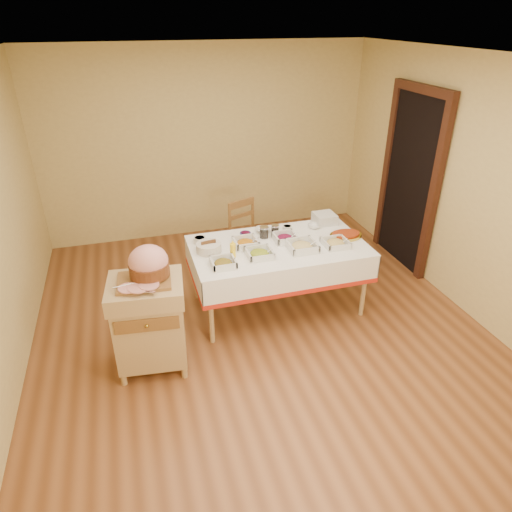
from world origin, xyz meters
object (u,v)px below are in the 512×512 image
Objects in this scene: dining_table at (278,259)px; bread_basket at (209,247)px; butcher_cart at (149,320)px; brass_platter at (346,235)px; ham_on_board at (148,266)px; dining_chair at (248,237)px; mustard_bottle at (233,250)px; preserve_jar_right at (275,230)px; plate_stack at (325,218)px; preserve_jar_left at (264,233)px.

bread_basket reaches higher than dining_table.
butcher_cart is 2.25m from brass_platter.
butcher_cart is at bearing -156.88° from dining_table.
brass_platter is at bearing 14.35° from ham_on_board.
ham_on_board reaches higher than brass_platter.
dining_chair reaches higher than dining_table.
ham_on_board is 2.63× the size of mustard_bottle.
preserve_jar_right is 0.65m from plate_stack.
butcher_cart is 0.52m from ham_on_board.
bread_basket is 1.09× the size of plate_stack.
preserve_jar_left reaches higher than bread_basket.
bread_basket is at bearing 44.22° from butcher_cart.
dining_chair is 2.52× the size of brass_platter.
butcher_cart is at bearing -135.78° from bread_basket.
preserve_jar_left is (1.26, 0.78, -0.21)m from ham_on_board.
preserve_jar_right is at bearing 14.28° from bread_basket.
brass_platter is (2.11, 0.54, -0.25)m from ham_on_board.
mustard_bottle reaches higher than preserve_jar_left.
bread_basket is (-0.63, -0.80, 0.34)m from dining_chair.
butcher_cart is 0.99× the size of dining_chair.
preserve_jar_right is 0.68m from mustard_bottle.
preserve_jar_left reaches higher than brass_platter.
butcher_cart is 1.97m from dining_chair.
mustard_bottle reaches higher than dining_chair.
preserve_jar_right is (0.05, 0.26, 0.21)m from dining_table.
bread_basket is (0.63, 0.62, -0.22)m from ham_on_board.
mustard_bottle reaches higher than bread_basket.
preserve_jar_left reaches higher than plate_stack.
butcher_cart is at bearing -141.98° from ham_on_board.
butcher_cart is 1.90× the size of ham_on_board.
brass_platter is (0.71, -0.28, -0.03)m from preserve_jar_right.
ham_on_board is at bearing -149.73° from preserve_jar_right.
butcher_cart is 3.52× the size of bread_basket.
preserve_jar_left is 0.35× the size of brass_platter.
dining_chair is 1.92× the size of ham_on_board.
dining_table is 0.78m from brass_platter.
plate_stack is (0.64, 0.13, 0.01)m from preserve_jar_right.
mustard_bottle reaches higher than brass_platter.
bread_basket is 0.71× the size of brass_platter.
bread_basket is (0.68, 0.66, 0.30)m from butcher_cart.
dining_chair is 3.56× the size of bread_basket.
preserve_jar_left reaches higher than dining_table.
plate_stack is (2.04, 0.95, -0.22)m from ham_on_board.
ham_on_board is 0.97m from mustard_bottle.
plate_stack is (0.78, -0.48, 0.35)m from dining_chair.
dining_chair is at bearing 66.46° from mustard_bottle.
bread_basket is at bearing -165.72° from preserve_jar_right.
dining_chair reaches higher than brass_platter.
preserve_jar_left is at bearing 31.58° from ham_on_board.
brass_platter is (2.16, 0.58, 0.27)m from butcher_cart.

